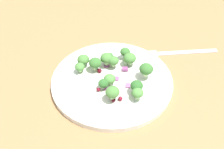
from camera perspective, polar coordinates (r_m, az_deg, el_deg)
name	(u,v)px	position (r cm, az deg, el deg)	size (l,w,h in cm)	color
ground_plane	(113,78)	(68.21, 0.16, -0.62)	(180.00, 180.00, 2.00)	olive
plate	(112,81)	(64.86, 0.00, -1.19)	(26.33, 26.33, 1.70)	white
dressing_pool	(112,79)	(64.55, 0.00, -0.91)	(15.27, 15.27, 0.20)	white
broccoli_floret_0	(110,79)	(62.34, -0.46, -0.89)	(2.52, 2.52, 2.55)	#8EB77A
broccoli_floret_1	(95,63)	(65.14, -3.23, 2.19)	(2.78, 2.78, 2.81)	#9EC684
broccoli_floret_2	(146,69)	(63.64, 6.55, 1.01)	(2.98, 2.98, 3.02)	#ADD18E
broccoli_floret_3	(130,58)	(66.65, 3.40, 3.09)	(2.89, 2.89, 2.93)	#8EB77A
broccoli_floret_4	(80,67)	(65.57, -6.17, 1.43)	(2.17, 2.17, 2.20)	#9EC684
broccoli_floret_5	(113,61)	(65.91, 0.27, 2.64)	(2.46, 2.46, 2.49)	#9EC684
broccoli_floret_6	(112,92)	(58.62, 0.09, -3.42)	(2.84, 2.84, 2.88)	#9EC684
broccoli_floret_7	(109,56)	(68.03, -0.59, 3.50)	(2.00, 2.00, 2.02)	#8EB77A
broccoli_floret_8	(138,93)	(59.41, 4.91, -3.55)	(2.40, 2.40, 2.43)	#9EC684
broccoli_floret_9	(106,58)	(66.24, -1.09, 3.13)	(2.73, 2.73, 2.77)	#ADD18E
broccoli_floret_10	(137,86)	(60.35, 4.74, -2.18)	(2.57, 2.57, 2.60)	#9EC684
broccoli_floret_11	(103,84)	(61.33, -1.67, -1.74)	(2.14, 2.14, 2.17)	#8EB77A
broccoli_floret_12	(83,60)	(66.78, -5.51, 2.81)	(2.73, 2.73, 2.76)	#8EB77A
broccoli_floret_13	(125,52)	(68.64, 2.53, 4.29)	(2.33, 2.33, 2.36)	#9EC684
cranberry_0	(113,100)	(59.70, 0.26, -4.88)	(0.81, 0.81, 0.81)	#4C0A14
cranberry_1	(120,99)	(59.84, 1.60, -4.62)	(0.91, 0.91, 0.91)	maroon
cranberry_2	(99,71)	(65.78, -2.42, 0.73)	(0.99, 0.99, 0.99)	#4C0A14
cranberry_3	(108,93)	(60.67, -0.68, -3.63)	(0.81, 0.81, 0.81)	#4C0A14
cranberry_4	(98,89)	(61.53, -2.60, -2.87)	(0.80, 0.80, 0.80)	maroon
onion_bit_0	(106,89)	(62.14, -1.17, -2.70)	(0.81, 1.12, 0.43)	#843D75
onion_bit_1	(105,66)	(67.27, -1.32, 1.65)	(1.19, 1.27, 0.41)	#843D75
onion_bit_2	(116,79)	(64.30, 0.73, -0.81)	(1.13, 1.34, 0.45)	#934C84
onion_bit_3	(125,69)	(66.14, 2.51, 1.06)	(1.27, 1.01, 0.57)	#843D75
onion_bit_4	(128,86)	(62.91, 3.08, -2.14)	(1.26, 1.02, 0.44)	#A35B93
fork	(175,53)	(74.72, 12.00, 4.14)	(15.57, 13.12, 0.50)	silver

